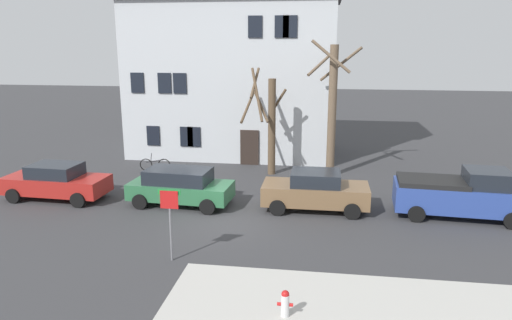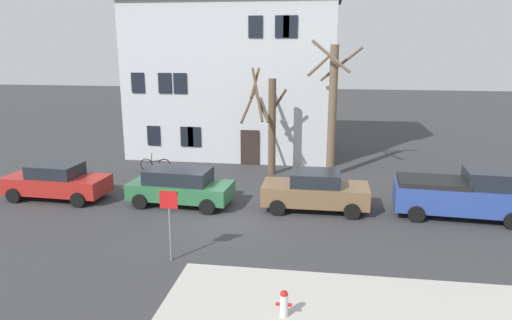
# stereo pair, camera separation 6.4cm
# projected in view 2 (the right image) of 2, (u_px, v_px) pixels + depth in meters

# --- Properties ---
(ground_plane) EXTENTS (120.00, 120.00, 0.00)m
(ground_plane) POSITION_uv_depth(u_px,v_px,m) (222.00, 221.00, 19.33)
(ground_plane) COLOR #38383A
(building_main) EXTENTS (13.34, 6.61, 11.87)m
(building_main) POSITION_uv_depth(u_px,v_px,m) (234.00, 60.00, 30.11)
(building_main) COLOR silver
(building_main) RESTS_ON ground_plane
(tree_bare_near) EXTENTS (2.35, 2.75, 5.81)m
(tree_bare_near) POSITION_uv_depth(u_px,v_px,m) (269.00, 121.00, 25.63)
(tree_bare_near) COLOR brown
(tree_bare_near) RESTS_ON ground_plane
(tree_bare_mid) EXTENTS (2.90, 2.74, 7.28)m
(tree_bare_mid) POSITION_uv_depth(u_px,v_px,m) (332.00, 107.00, 24.98)
(tree_bare_mid) COLOR brown
(tree_bare_mid) RESTS_ON ground_plane
(car_red_sedan) EXTENTS (4.81, 2.25, 1.67)m
(car_red_sedan) POSITION_uv_depth(u_px,v_px,m) (57.00, 181.00, 21.91)
(car_red_sedan) COLOR #AD231E
(car_red_sedan) RESTS_ON ground_plane
(car_green_wagon) EXTENTS (4.68, 2.37, 1.66)m
(car_green_wagon) POSITION_uv_depth(u_px,v_px,m) (180.00, 186.00, 21.08)
(car_green_wagon) COLOR #2D6B42
(car_green_wagon) RESTS_ON ground_plane
(car_brown_sedan) EXTENTS (4.56, 2.11, 1.73)m
(car_brown_sedan) POSITION_uv_depth(u_px,v_px,m) (315.00, 191.00, 20.40)
(car_brown_sedan) COLOR brown
(car_brown_sedan) RESTS_ON ground_plane
(pickup_truck_blue) EXTENTS (5.41, 2.46, 2.08)m
(pickup_truck_blue) POSITION_uv_depth(u_px,v_px,m) (462.00, 194.00, 19.48)
(pickup_truck_blue) COLOR #2D4799
(pickup_truck_blue) RESTS_ON ground_plane
(fire_hydrant) EXTENTS (0.42, 0.22, 0.74)m
(fire_hydrant) POSITION_uv_depth(u_px,v_px,m) (284.00, 303.00, 12.24)
(fire_hydrant) COLOR silver
(fire_hydrant) RESTS_ON sidewalk_slab
(street_sign_pole) EXTENTS (0.76, 0.07, 2.48)m
(street_sign_pole) POSITION_uv_depth(u_px,v_px,m) (169.00, 211.00, 15.37)
(street_sign_pole) COLOR slate
(street_sign_pole) RESTS_ON ground_plane
(bicycle_leaning) EXTENTS (1.75, 0.24, 1.03)m
(bicycle_leaning) POSITION_uv_depth(u_px,v_px,m) (155.00, 164.00, 26.88)
(bicycle_leaning) COLOR black
(bicycle_leaning) RESTS_ON ground_plane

